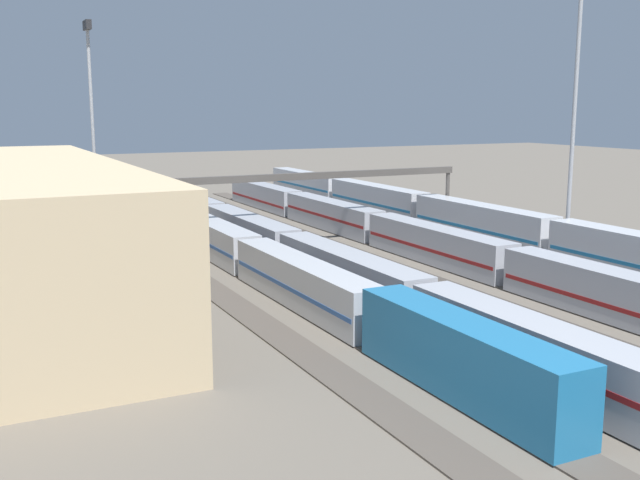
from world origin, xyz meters
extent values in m
plane|color=#60594F|center=(0.00, 0.00, 0.00)|extent=(400.00, 400.00, 0.00)
cube|color=#3D3833|center=(0.00, -17.50, 0.06)|extent=(140.00, 2.80, 0.12)
cube|color=#3D3833|center=(0.00, -12.50, 0.06)|extent=(140.00, 2.80, 0.12)
cube|color=#4C443D|center=(0.00, -7.50, 0.06)|extent=(140.00, 2.80, 0.12)
cube|color=#3D3833|center=(0.00, -2.50, 0.06)|extent=(140.00, 2.80, 0.12)
cube|color=#4C443D|center=(0.00, 2.50, 0.06)|extent=(140.00, 2.80, 0.12)
cube|color=#3D3833|center=(0.00, 7.50, 0.06)|extent=(140.00, 2.80, 0.12)
cube|color=#4C443D|center=(0.00, 12.50, 0.06)|extent=(140.00, 2.80, 0.12)
cube|color=#4C443D|center=(0.00, 17.50, 0.06)|extent=(140.00, 2.80, 0.12)
cube|color=#A8AAB2|center=(-25.61, -7.50, 2.02)|extent=(23.00, 3.00, 3.80)
cube|color=maroon|center=(-25.61, -7.50, 1.52)|extent=(22.40, 3.06, 0.36)
cube|color=#A8AAB2|center=(-1.41, -7.50, 2.02)|extent=(23.00, 3.00, 3.80)
cube|color=maroon|center=(-1.41, -7.50, 1.72)|extent=(22.40, 3.06, 0.36)
cube|color=#A8AAB2|center=(22.79, -7.50, 2.02)|extent=(23.00, 3.00, 3.80)
cube|color=maroon|center=(22.79, -7.50, 2.01)|extent=(22.40, 3.06, 0.36)
cube|color=#A8AAB2|center=(46.99, -7.50, 2.02)|extent=(23.00, 3.00, 3.80)
cube|color=maroon|center=(46.99, -7.50, 1.45)|extent=(22.40, 3.06, 0.36)
cube|color=#1E6B9E|center=(-32.56, 12.50, 2.32)|extent=(18.00, 3.00, 4.40)
cube|color=#B7BABF|center=(-10.86, 12.50, 2.02)|extent=(23.00, 3.00, 3.80)
cube|color=#285193|center=(-10.86, 12.50, 1.82)|extent=(22.40, 3.06, 0.36)
cube|color=#B7BABF|center=(13.34, 12.50, 2.02)|extent=(23.00, 3.00, 3.80)
cube|color=#285193|center=(13.34, 12.50, 1.89)|extent=(22.40, 3.06, 0.36)
cube|color=silver|center=(3.70, -17.50, 2.62)|extent=(23.00, 3.00, 5.00)
cube|color=#1E6B9E|center=(3.70, -17.50, 2.40)|extent=(22.40, 3.06, 0.36)
cube|color=silver|center=(27.90, -17.50, 2.62)|extent=(23.00, 3.00, 5.00)
cube|color=#1E6B9E|center=(27.90, -17.50, 2.62)|extent=(22.40, 3.06, 0.36)
cube|color=silver|center=(52.10, -17.50, 2.62)|extent=(23.00, 3.00, 5.00)
cube|color=#1E6B9E|center=(52.10, -17.50, 2.85)|extent=(22.40, 3.06, 0.36)
cube|color=#A8AAB2|center=(-33.56, 7.50, 2.02)|extent=(23.00, 3.00, 3.80)
cube|color=maroon|center=(-33.56, 7.50, 2.19)|extent=(22.40, 3.06, 0.36)
cube|color=#A8AAB2|center=(-9.36, 7.50, 2.02)|extent=(23.00, 3.00, 3.80)
cube|color=maroon|center=(-9.36, 7.50, 1.77)|extent=(22.40, 3.06, 0.36)
cube|color=#A8AAB2|center=(14.84, 7.50, 2.02)|extent=(23.00, 3.00, 3.80)
cube|color=maroon|center=(14.84, 7.50, 1.56)|extent=(22.40, 3.06, 0.36)
cube|color=#A8AAB2|center=(39.04, 7.50, 2.02)|extent=(23.00, 3.00, 3.80)
cube|color=maroon|center=(39.04, 7.50, 2.09)|extent=(22.40, 3.06, 0.36)
cube|color=#A8AAB2|center=(63.24, 7.50, 2.02)|extent=(23.00, 3.00, 3.80)
cube|color=maroon|center=(63.24, 7.50, 1.86)|extent=(22.40, 3.06, 0.36)
cylinder|color=#9EA0A5|center=(-6.36, -21.08, 15.94)|extent=(0.44, 0.44, 31.88)
cylinder|color=#9EA0A5|center=(36.12, 21.03, 13.06)|extent=(0.44, 0.44, 26.12)
cube|color=#262628|center=(36.12, 21.03, 26.72)|extent=(2.80, 0.70, 1.20)
cylinder|color=#4C4742|center=(13.44, -19.60, 4.00)|extent=(0.50, 0.50, 8.00)
cylinder|color=#4C4742|center=(13.44, 19.60, 4.00)|extent=(0.50, 0.50, 8.00)
cube|color=#4C4742|center=(13.44, 0.00, 8.40)|extent=(0.70, 40.00, 0.80)
camera|label=1|loc=(-65.31, 37.74, 16.49)|focal=41.65mm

